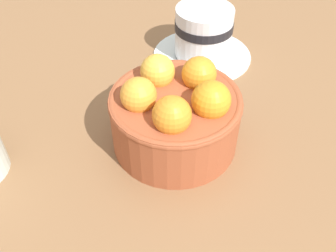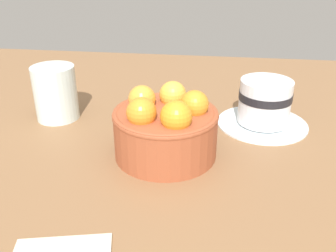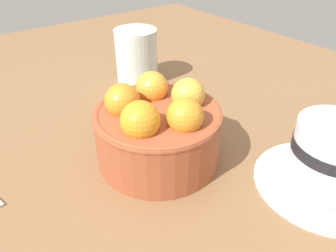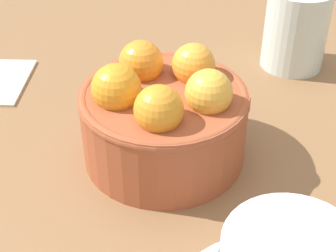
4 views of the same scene
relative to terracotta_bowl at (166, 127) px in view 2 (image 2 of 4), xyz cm
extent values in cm
cube|color=brown|center=(-0.01, 0.03, -6.55)|extent=(129.40, 107.69, 4.06)
cylinder|color=#9E4C2D|center=(-0.01, 0.03, -1.06)|extent=(14.91, 14.91, 6.92)
torus|color=#9E4C2D|center=(-0.01, 0.03, 2.00)|extent=(15.11, 15.11, 1.00)
sphere|color=#F09C34|center=(-3.68, 1.81, 3.42)|extent=(4.00, 4.00, 4.00)
sphere|color=orange|center=(-2.84, -2.91, 3.42)|extent=(4.12, 4.12, 4.12)
sphere|color=orange|center=(1.91, -3.57, 3.42)|extent=(4.28, 4.28, 4.28)
sphere|color=orange|center=(4.01, 0.75, 3.42)|extent=(4.05, 4.05, 4.05)
sphere|color=gold|center=(0.55, 4.07, 3.42)|extent=(4.04, 4.04, 4.04)
cylinder|color=white|center=(15.16, 12.16, -4.22)|extent=(15.34, 15.34, 0.60)
cylinder|color=white|center=(15.16, 12.16, -0.23)|extent=(8.65, 8.65, 7.39)
cylinder|color=black|center=(15.16, 12.16, 0.85)|extent=(8.81, 8.81, 1.33)
cylinder|color=silver|center=(-20.79, 10.28, 0.20)|extent=(7.41, 7.41, 9.45)
camera|label=1|loc=(-20.73, -25.35, 29.29)|focal=40.87mm
camera|label=2|loc=(6.64, -47.57, 23.98)|focal=40.03mm
camera|label=3|loc=(26.33, -18.47, 21.46)|focal=34.74mm
camera|label=4|loc=(35.59, 10.14, 26.09)|focal=54.00mm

